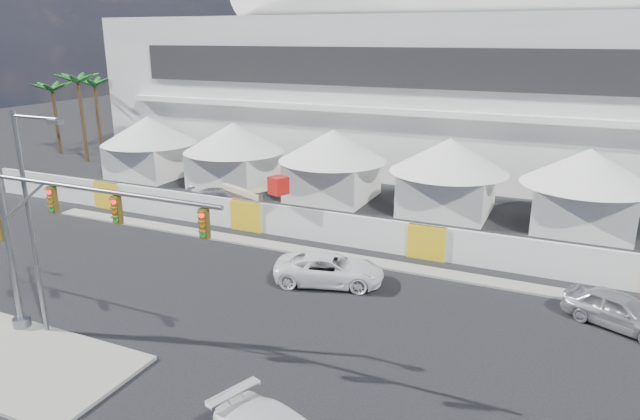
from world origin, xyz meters
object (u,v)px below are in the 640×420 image
at_px(sedan_silver, 619,310).
at_px(streetlight_median, 32,211).
at_px(pickup_curb, 329,269).
at_px(lot_car_c, 223,200).
at_px(traffic_mast, 47,240).
at_px(boom_lift, 241,205).

height_order(sedan_silver, streetlight_median, streetlight_median).
bearing_deg(pickup_curb, sedan_silver, -101.88).
bearing_deg(streetlight_median, lot_car_c, 100.65).
relative_size(sedan_silver, lot_car_c, 0.85).
bearing_deg(lot_car_c, pickup_curb, -142.90).
relative_size(pickup_curb, lot_car_c, 1.02).
distance_m(pickup_curb, traffic_mast, 13.32).
xyz_separation_m(sedan_silver, traffic_mast, (-21.35, -11.06, 3.69)).
bearing_deg(boom_lift, sedan_silver, 7.81).
height_order(lot_car_c, boom_lift, boom_lift).
relative_size(lot_car_c, boom_lift, 0.69).
height_order(sedan_silver, lot_car_c, lot_car_c).
height_order(traffic_mast, streetlight_median, streetlight_median).
bearing_deg(sedan_silver, lot_car_c, 98.43).
distance_m(sedan_silver, pickup_curb, 13.45).
bearing_deg(traffic_mast, sedan_silver, 27.39).
distance_m(sedan_silver, traffic_mast, 24.33).
distance_m(lot_car_c, traffic_mast, 19.34).
bearing_deg(traffic_mast, boom_lift, 96.29).
height_order(streetlight_median, boom_lift, streetlight_median).
bearing_deg(pickup_curb, boom_lift, 37.53).
bearing_deg(streetlight_median, traffic_mast, -13.84).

